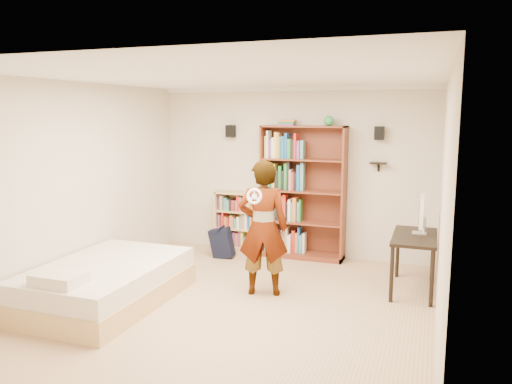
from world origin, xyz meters
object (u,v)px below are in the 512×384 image
(computer_desk, at_px, (413,263))
(person, at_px, (263,228))
(tall_bookshelf, at_px, (303,193))
(low_bookshelf, at_px, (239,221))
(daybed, at_px, (106,278))

(computer_desk, relative_size, person, 0.63)
(tall_bookshelf, xyz_separation_m, low_bookshelf, (-1.10, 0.04, -0.55))
(computer_desk, xyz_separation_m, daybed, (-3.51, -1.69, -0.06))
(tall_bookshelf, relative_size, computer_desk, 1.93)
(person, bearing_deg, computer_desk, -172.42)
(tall_bookshelf, height_order, low_bookshelf, tall_bookshelf)
(computer_desk, height_order, daybed, computer_desk)
(tall_bookshelf, distance_m, low_bookshelf, 1.23)
(tall_bookshelf, distance_m, daybed, 3.31)
(low_bookshelf, xyz_separation_m, person, (1.04, -1.80, 0.37))
(low_bookshelf, bearing_deg, tall_bookshelf, -2.32)
(computer_desk, bearing_deg, low_bookshelf, 159.84)
(daybed, bearing_deg, person, 29.02)
(computer_desk, distance_m, daybed, 3.89)
(daybed, bearing_deg, computer_desk, 25.80)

